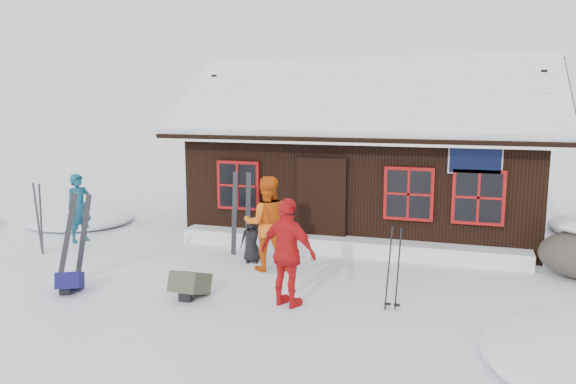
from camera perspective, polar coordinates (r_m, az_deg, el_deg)
name	(u,v)px	position (r m, az deg, el deg)	size (l,w,h in m)	color
ground	(243,277)	(10.79, -4.62, -8.56)	(120.00, 120.00, 0.00)	white
mountain_hut	(369,167)	(14.77, 8.19, 2.48)	(8.90, 6.09, 4.42)	black
snow_drift	(346,245)	(12.39, 5.86, -5.38)	(7.60, 0.60, 0.35)	white
snow_mounds	(349,258)	(12.04, 6.18, -6.69)	(20.60, 13.20, 0.48)	white
skier_teal	(79,208)	(14.05, -20.44, -1.53)	(0.59, 0.39, 1.62)	navy
skier_orange_left	(267,223)	(10.98, -2.17, -3.20)	(0.90, 0.70, 1.86)	#E05B0F
skier_orange_right	(288,253)	(9.04, 0.00, -6.20)	(1.04, 0.43, 1.78)	red
skier_crouched	(252,240)	(11.59, -3.70, -4.86)	(0.46, 0.30, 0.95)	black
ski_pair_left	(75,239)	(10.98, -20.84, -4.46)	(0.66, 0.37, 1.70)	black
ski_pair_mid	(39,219)	(13.41, -23.95, -2.55)	(0.40, 0.27, 1.58)	black
ski_pair_right	(241,215)	(12.03, -4.77, -2.37)	(0.48, 0.09, 1.86)	black
ski_poles	(393,270)	(9.11, 10.65, -7.78)	(0.25, 0.12, 1.39)	black
backpack_blue	(70,285)	(10.57, -21.26, -8.76)	(0.40, 0.53, 0.29)	#14124F
backpack_olive	(190,288)	(9.75, -9.89, -9.56)	(0.49, 0.65, 0.35)	#424531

